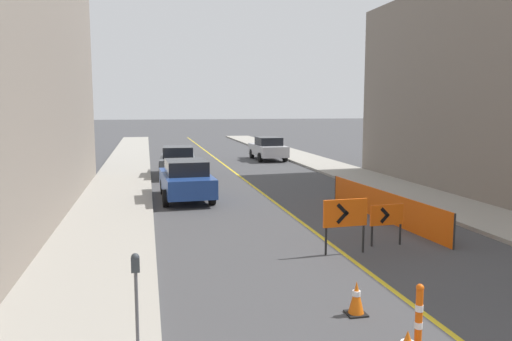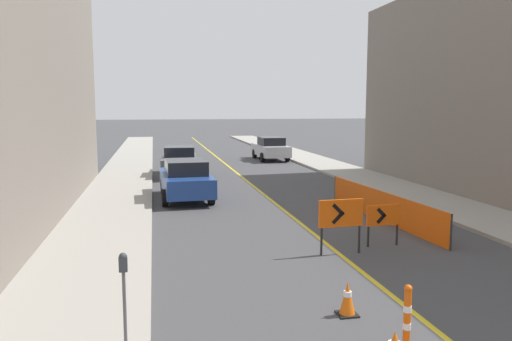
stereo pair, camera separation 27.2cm
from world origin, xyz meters
name	(u,v)px [view 2 (the right image)]	position (x,y,z in m)	size (l,w,h in m)	color
lane_stripe	(234,171)	(0.00, 32.05, 0.00)	(0.12, 64.10, 0.01)	gold
sidewalk_left	(126,172)	(-6.02, 32.05, 0.06)	(2.81, 64.10, 0.12)	#9E998E
sidewalk_right	(333,167)	(6.02, 32.05, 0.06)	(2.81, 64.10, 0.12)	#9E998E
traffic_cone_fifth	(347,299)	(-1.20, 11.87, 0.30)	(0.35, 0.35, 0.61)	black
delineator_post_rear	(407,326)	(-0.92, 10.29, 0.47)	(0.34, 0.34, 1.11)	black
arrow_barricade_primary	(341,215)	(0.02, 15.39, 0.99)	(1.17, 0.12, 1.39)	#EF560C
arrow_barricade_secondary	(383,217)	(1.38, 15.85, 0.78)	(0.96, 0.13, 1.11)	#EF560C
safety_mesh_fence	(381,206)	(2.68, 18.66, 0.48)	(0.48, 7.21, 0.96)	#EF560C
parked_car_curb_near	(186,179)	(-3.28, 23.63, 0.80)	(1.99, 4.38, 1.59)	navy
parked_car_curb_mid	(179,161)	(-3.18, 30.56, 0.80)	(2.05, 4.40, 1.59)	#474C51
parked_car_curb_far	(271,148)	(3.41, 37.35, 0.80)	(1.95, 4.34, 1.59)	#B7B7BC
parking_meter_near_curb	(124,282)	(-4.96, 11.09, 1.15)	(0.12, 0.11, 1.47)	#4C4C51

